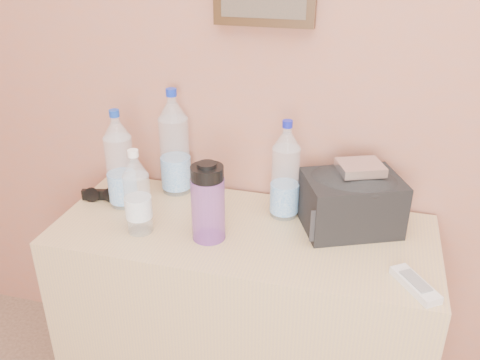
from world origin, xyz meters
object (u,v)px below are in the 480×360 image
Objects in this scene: pet_large_a at (120,164)px; foil_packet at (360,167)px; dresser at (242,320)px; toiletry_bag at (351,200)px; pet_large_b at (175,148)px; pet_large_c at (285,175)px; nalgene_bottle at (208,202)px; pet_small at (137,197)px; sunglasses at (103,195)px; ac_remote at (415,285)px.

foil_packet is (0.74, 0.05, 0.06)m from pet_large_a.
toiletry_bag reaches higher than dresser.
pet_large_b is 0.60m from toiletry_bag.
toiletry_bag is (0.59, -0.09, -0.07)m from pet_large_b.
nalgene_bottle is at bearing -134.90° from pet_large_c.
pet_large_a reaches higher than pet_large_c.
nalgene_bottle is (-0.19, -0.19, -0.02)m from pet_large_c.
nalgene_bottle is (0.21, 0.02, 0.00)m from pet_small.
dresser is at bearing -162.96° from foil_packet.
pet_large_c reaches higher than sunglasses.
pet_large_b is at bearing 45.96° from pet_large_a.
pet_large_c is at bearing 7.58° from pet_large_a.
toiletry_bag reaches higher than ac_remote.
pet_large_c is at bearing 45.10° from nalgene_bottle.
nalgene_bottle is 1.92× the size of foil_packet.
toiletry_bag is 2.21× the size of foil_packet.
dresser is at bearing 16.91° from pet_small.
pet_small is 0.95× the size of toiletry_bag.
pet_large_a is at bearing -172.42° from pet_large_c.
pet_large_a is 0.19m from pet_small.
foil_packet is at bearing 22.55° from nalgene_bottle.
toiletry_bag is at bearing -5.93° from pet_large_c.
ac_remote is at bearing -12.79° from pet_large_a.
pet_large_b is (-0.29, 0.19, 0.52)m from dresser.
foil_packet is at bearing -13.88° from toiletry_bag.
pet_large_b is 1.38× the size of pet_small.
sunglasses is (-0.50, 0.06, 0.38)m from dresser.
pet_large_b reaches higher than pet_large_c.
foil_packet is (0.22, -0.02, 0.06)m from pet_large_c.
ac_remote is at bearing -4.99° from pet_small.
pet_large_b is at bearing -148.91° from ac_remote.
pet_large_c is at bearing -9.83° from pet_large_b.
nalgene_bottle reaches higher than foil_packet.
sunglasses is at bearing -149.28° from pet_large_b.
pet_small is 0.65m from foil_packet.
foil_packet reaches higher than sunglasses.
pet_large_a is at bearing 131.78° from pet_small.
pet_small is at bearing -49.47° from sunglasses.
pet_small is (0.12, -0.14, -0.03)m from pet_large_a.
pet_large_b is 0.29m from sunglasses.
nalgene_bottle is at bearing -31.07° from sunglasses.
pet_large_b is 0.33m from nalgene_bottle.
sunglasses is 1.10× the size of foil_packet.
dresser is 0.56m from pet_small.
nalgene_bottle is at bearing 5.29° from pet_small.
ac_remote is at bearing -56.59° from foil_packet.
pet_small is at bearing -163.09° from dresser.
nalgene_bottle is 0.87× the size of toiletry_bag.
pet_large_a is 0.73m from toiletry_bag.
pet_large_a is at bearing -20.01° from sunglasses.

